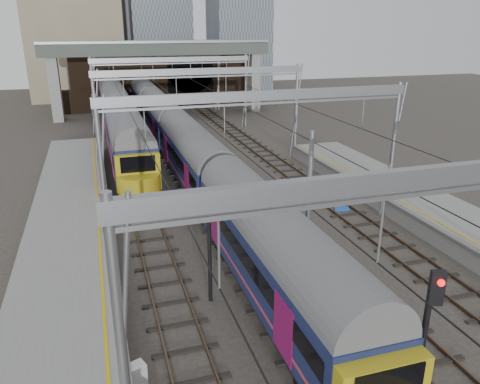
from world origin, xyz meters
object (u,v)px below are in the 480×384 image
object	(u,v)px
signal_near_left	(209,233)
train_second	(112,96)
train_main	(175,134)
signal_near_centre	(426,335)
relay_cabinet	(137,378)

from	to	relation	value
signal_near_left	train_second	bearing A→B (deg)	84.03
train_main	signal_near_left	size ratio (longest dim) A/B	12.32
train_main	train_second	world-z (taller)	train_second
train_main	signal_near_left	distance (m)	22.05
signal_near_centre	relay_cabinet	size ratio (longest dim) A/B	5.06
train_second	relay_cabinet	size ratio (longest dim) A/B	64.92
train_main	train_second	distance (m)	24.20
train_main	signal_near_left	bearing A→B (deg)	-96.13
signal_near_left	train_main	bearing A→B (deg)	75.84
signal_near_centre	train_main	bearing A→B (deg)	112.99
train_second	signal_near_left	bearing A→B (deg)	-87.94
relay_cabinet	train_main	bearing A→B (deg)	56.26
signal_near_left	signal_near_centre	distance (m)	9.06
train_main	relay_cabinet	bearing A→B (deg)	-102.47
signal_near_centre	relay_cabinet	world-z (taller)	signal_near_centre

